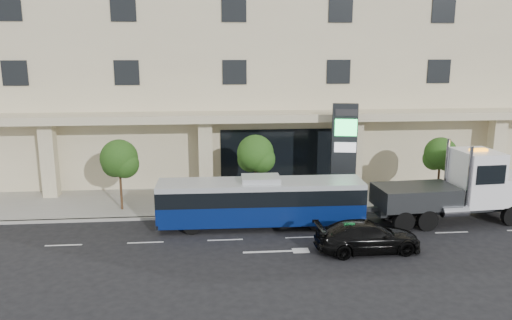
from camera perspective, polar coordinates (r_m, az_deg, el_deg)
The scene contains 11 objects.
ground at distance 27.52m, azimuth 4.78°, elevation -7.67°, with size 120.00×120.00×0.00m, color black.
sidewalk at distance 32.18m, azimuth 3.27°, elevation -4.48°, with size 120.00×6.00×0.15m, color gray.
curb at distance 29.36m, azimuth 4.12°, elevation -6.19°, with size 120.00×0.30×0.15m, color gray.
convention_center at distance 41.10m, azimuth 1.30°, elevation 13.24°, with size 60.00×17.60×20.00m.
tree_left at distance 30.21m, azimuth -15.32°, elevation -0.09°, with size 2.27×2.20×4.22m.
tree_mid at distance 29.79m, azimuth -0.02°, elevation 0.48°, with size 2.28×2.20×4.38m.
tree_right at distance 32.89m, azimuth 20.36°, elevation 0.44°, with size 2.10×2.00×4.04m.
city_bus at distance 27.17m, azimuth 0.52°, elevation -4.70°, with size 11.16×2.51×2.82m.
tow_truck at distance 30.01m, azimuth 22.29°, elevation -3.12°, with size 10.02×3.05×4.55m.
black_sedan at distance 24.72m, azimuth 12.63°, elevation -8.52°, with size 2.06×5.08×1.47m, color black.
signage_pylon at distance 31.32m, azimuth 10.00°, elevation 0.89°, with size 1.60×0.82×6.12m.
Camera 1 is at (-4.54, -25.42, 9.51)m, focal length 35.00 mm.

